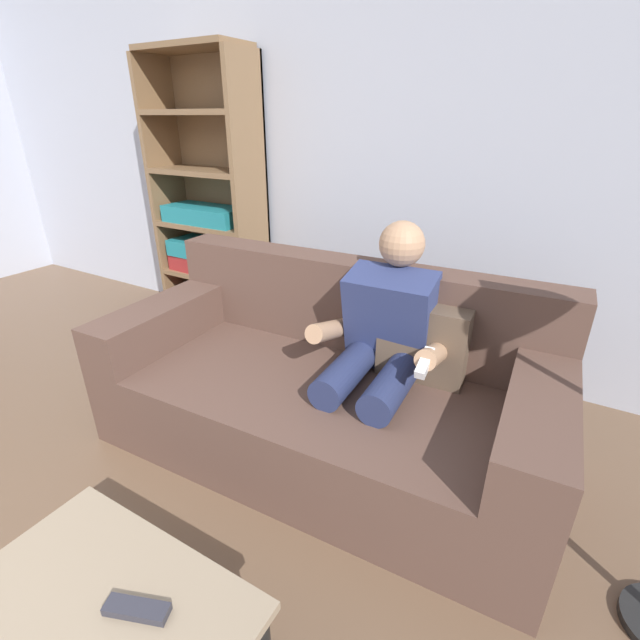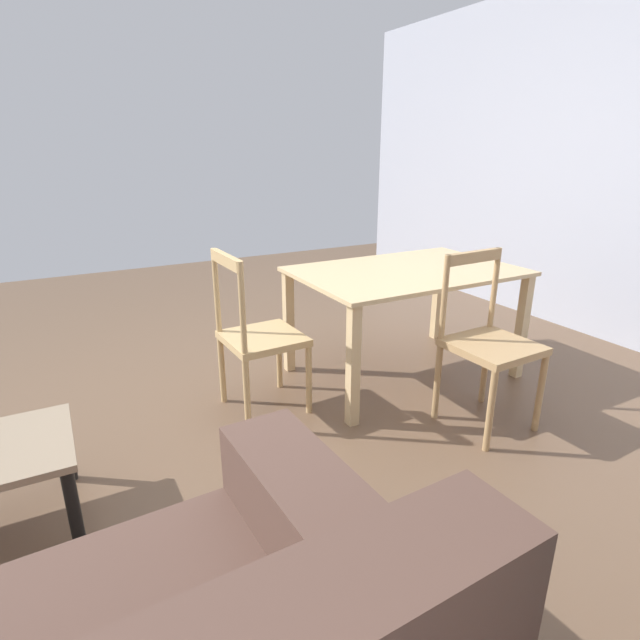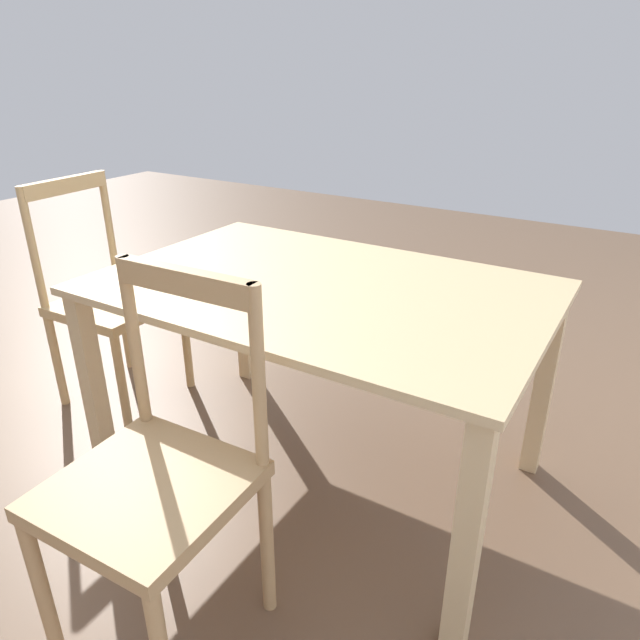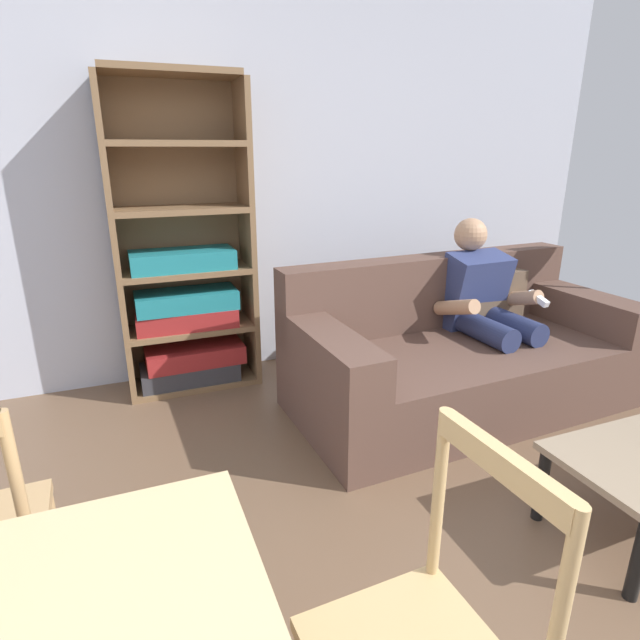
# 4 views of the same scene
# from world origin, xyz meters

# --- Properties ---
(wall_back) EXTENTS (6.08, 0.12, 2.71)m
(wall_back) POSITION_xyz_m (0.00, 2.89, 1.35)
(wall_back) COLOR #B2B7C6
(wall_back) RESTS_ON ground_plane
(couch) EXTENTS (2.13, 1.07, 0.88)m
(couch) POSITION_xyz_m (1.22, 1.77, 0.31)
(couch) COLOR brown
(couch) RESTS_ON ground_plane
(person_lounging) EXTENTS (0.60, 0.88, 1.11)m
(person_lounging) POSITION_xyz_m (1.45, 1.83, 0.57)
(person_lounging) COLOR navy
(person_lounging) RESTS_ON ground_plane
(bookshelf) EXTENTS (0.85, 0.36, 1.96)m
(bookshelf) POSITION_xyz_m (-0.30, 2.64, 0.75)
(bookshelf) COLOR brown
(bookshelf) RESTS_ON ground_plane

